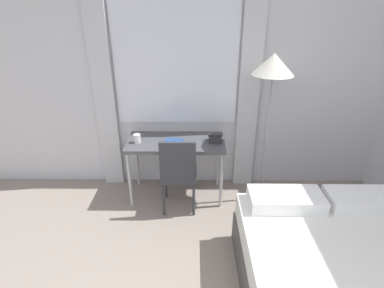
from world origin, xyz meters
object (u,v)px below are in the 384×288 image
Objects in this scene: desk at (176,146)px; desk_chair at (178,171)px; book at (173,142)px; mug at (137,138)px; standing_lamp at (272,74)px; telephone at (215,138)px.

desk is 0.35m from desk_chair.
book reaches higher than desk.
desk_chair is (0.04, -0.31, -0.16)m from desk.
book is 2.47× the size of mug.
standing_lamp reaches higher than book.
book is at bearing -3.42° from mug.
book is 0.41m from mug.
standing_lamp reaches higher than mug.
standing_lamp is 10.78× the size of telephone.
desk_chair is 0.53× the size of standing_lamp.
telephone is (0.41, 0.29, 0.27)m from desk_chair.
telephone is (-0.55, 0.08, -0.76)m from standing_lamp.
desk_chair is at bearing -73.09° from book.
desk_chair reaches higher than telephone.
desk_chair is at bearing -144.63° from telephone.
book is at bearing -172.72° from telephone.
desk is at bearing 174.95° from standing_lamp.
desk_chair is at bearing -82.27° from desk.
standing_lamp reaches higher than desk_chair.
standing_lamp is at bearing -0.78° from book.
telephone is (0.46, -0.01, 0.11)m from desk.
desk_chair is 9.16× the size of mug.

